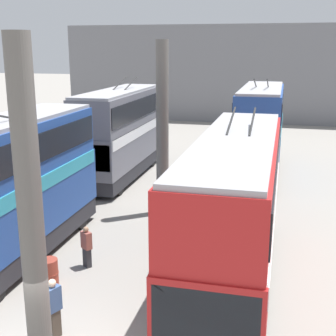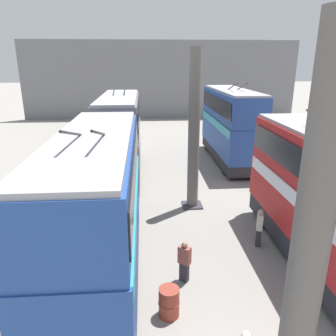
# 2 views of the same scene
# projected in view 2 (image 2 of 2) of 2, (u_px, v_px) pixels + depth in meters

# --- Properties ---
(depot_back_wall) EXTENTS (0.50, 36.00, 9.95)m
(depot_back_wall) POSITION_uv_depth(u_px,v_px,m) (162.00, 80.00, 42.93)
(depot_back_wall) COLOR slate
(depot_back_wall) RESTS_ON ground_plane
(support_column_near) EXTENTS (1.03, 1.03, 8.02)m
(support_column_near) POSITION_uv_depth(u_px,v_px,m) (303.00, 290.00, 5.23)
(support_column_near) COLOR #605B56
(support_column_near) RESTS_ON ground_plane
(support_column_far) EXTENTS (1.03, 1.03, 8.02)m
(support_column_far) POSITION_uv_depth(u_px,v_px,m) (194.00, 134.00, 16.30)
(support_column_far) COLOR #605B56
(support_column_far) RESTS_ON ground_plane
(bus_left_far) EXTENTS (9.53, 2.54, 6.02)m
(bus_left_far) POSITION_uv_depth(u_px,v_px,m) (231.00, 122.00, 24.49)
(bus_left_far) COLOR black
(bus_left_far) RESTS_ON ground_plane
(bus_right_near) EXTENTS (9.36, 2.54, 5.88)m
(bus_right_near) POSITION_uv_depth(u_px,v_px,m) (98.00, 204.00, 10.55)
(bus_right_near) COLOR black
(bus_right_near) RESTS_ON ground_plane
(bus_right_mid) EXTENTS (9.45, 2.54, 5.89)m
(bus_right_mid) POSITION_uv_depth(u_px,v_px,m) (120.00, 131.00, 21.41)
(bus_right_mid) COLOR black
(bus_right_mid) RESTS_ON ground_plane
(person_aisle_midway) EXTENTS (0.44, 0.48, 1.54)m
(person_aisle_midway) POSITION_uv_depth(u_px,v_px,m) (184.00, 261.00, 11.30)
(person_aisle_midway) COLOR #2D2D33
(person_aisle_midway) RESTS_ON ground_plane
(person_by_left_row) EXTENTS (0.47, 0.36, 1.65)m
(person_by_left_row) POSITION_uv_depth(u_px,v_px,m) (259.00, 227.00, 13.49)
(person_by_left_row) COLOR #2D2D33
(person_by_left_row) RESTS_ON ground_plane
(oil_drum) EXTENTS (0.66, 0.66, 0.94)m
(oil_drum) POSITION_uv_depth(u_px,v_px,m) (169.00, 302.00, 9.83)
(oil_drum) COLOR #933828
(oil_drum) RESTS_ON ground_plane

